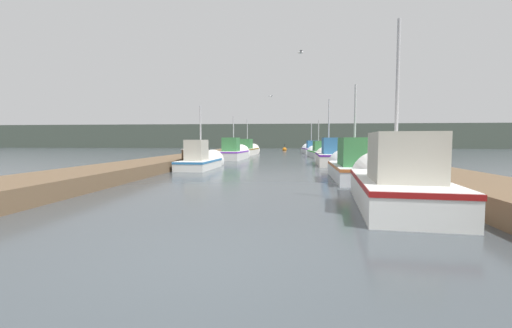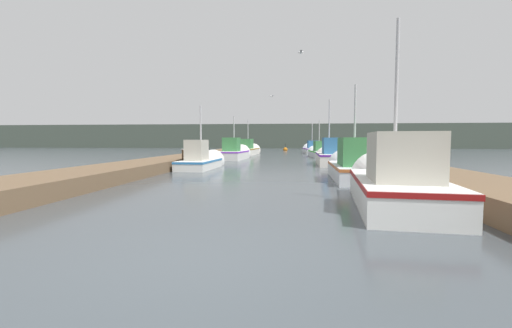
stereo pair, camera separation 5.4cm
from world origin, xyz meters
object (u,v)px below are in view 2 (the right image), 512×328
object	(u,v)px
fishing_boat_3	(329,156)
mooring_piling_0	(319,148)
fishing_boat_0	(393,181)
fishing_boat_7	(312,149)
fishing_boat_6	(248,150)
mooring_piling_1	(243,147)
fishing_boat_1	(354,165)
fishing_boat_2	(202,160)
channel_buoy	(285,149)
mooring_piling_2	(337,151)
seagull_lead	(301,52)
mooring_piling_3	(185,159)
fishing_boat_4	(235,153)
seagull_1	(271,96)
fishing_boat_5	(319,152)

from	to	relation	value
fishing_boat_3	mooring_piling_0	bearing A→B (deg)	88.47
fishing_boat_0	fishing_boat_7	xyz separation A→B (m)	(-0.17, 30.26, -0.09)
fishing_boat_6	mooring_piling_1	xyz separation A→B (m)	(-1.37, 5.88, 0.15)
fishing_boat_1	fishing_boat_2	xyz separation A→B (m)	(-7.09, 4.14, -0.10)
fishing_boat_0	fishing_boat_6	xyz separation A→B (m)	(-6.81, 26.41, -0.02)
channel_buoy	mooring_piling_2	bearing A→B (deg)	-78.29
fishing_boat_1	seagull_lead	bearing A→B (deg)	119.54
fishing_boat_7	seagull_lead	xyz separation A→B (m)	(-1.81, -21.35, 5.36)
mooring_piling_3	fishing_boat_4	bearing A→B (deg)	82.78
fishing_boat_2	mooring_piling_2	bearing A→B (deg)	49.58
fishing_boat_0	fishing_boat_1	bearing A→B (deg)	95.88
channel_buoy	seagull_lead	distance (m)	31.06
fishing_boat_6	seagull_1	size ratio (longest dim) A/B	12.74
fishing_boat_2	fishing_boat_4	world-z (taller)	fishing_boat_4
mooring_piling_0	fishing_boat_1	bearing A→B (deg)	-91.82
mooring_piling_2	seagull_lead	xyz separation A→B (m)	(-3.07, -9.48, 5.11)
mooring_piling_1	mooring_piling_2	size ratio (longest dim) A/B	0.98
mooring_piling_1	fishing_boat_6	bearing A→B (deg)	-76.83
fishing_boat_4	mooring_piling_1	world-z (taller)	fishing_boat_4
fishing_boat_3	mooring_piling_3	bearing A→B (deg)	-151.33
fishing_boat_2	mooring_piling_1	world-z (taller)	fishing_boat_2
fishing_boat_6	fishing_boat_1	bearing A→B (deg)	-67.92
mooring_piling_2	fishing_boat_7	bearing A→B (deg)	96.05
fishing_boat_5	fishing_boat_6	distance (m)	7.91
fishing_boat_7	seagull_1	size ratio (longest dim) A/B	10.28
fishing_boat_1	mooring_piling_1	bearing A→B (deg)	108.36
fishing_boat_2	fishing_boat_6	xyz separation A→B (m)	(0.27, 17.09, 0.09)
fishing_boat_3	mooring_piling_3	world-z (taller)	fishing_boat_3
fishing_boat_2	fishing_boat_1	bearing A→B (deg)	-28.72
channel_buoy	fishing_boat_5	bearing A→B (deg)	-79.18
fishing_boat_1	seagull_lead	xyz separation A→B (m)	(-1.98, 3.73, 5.28)
fishing_boat_0	channel_buoy	world-z (taller)	fishing_boat_0
fishing_boat_1	mooring_piling_0	world-z (taller)	fishing_boat_1
seagull_lead	seagull_1	bearing A→B (deg)	4.31
fishing_boat_2	mooring_piling_1	xyz separation A→B (m)	(-1.10, 22.97, 0.25)
fishing_boat_4	seagull_lead	world-z (taller)	seagull_lead
fishing_boat_2	mooring_piling_0	bearing A→B (deg)	74.07
fishing_boat_6	fishing_boat_7	world-z (taller)	fishing_boat_6
mooring_piling_3	seagull_lead	xyz separation A→B (m)	(5.96, -0.09, 5.27)
fishing_boat_7	mooring_piling_2	distance (m)	11.94
fishing_boat_4	fishing_boat_6	size ratio (longest dim) A/B	0.84
fishing_boat_0	mooring_piling_2	size ratio (longest dim) A/B	4.09
mooring_piling_0	seagull_lead	bearing A→B (deg)	-96.46
fishing_boat_1	mooring_piling_0	bearing A→B (deg)	89.73
mooring_piling_3	channel_buoy	xyz separation A→B (m)	(4.66, 30.43, -0.35)
fishing_boat_0	fishing_boat_4	xyz separation A→B (m)	(-6.80, 18.00, -0.04)
fishing_boat_0	seagull_1	size ratio (longest dim) A/B	11.15
mooring_piling_0	fishing_boat_4	bearing A→B (deg)	-114.81
fishing_boat_4	fishing_boat_6	distance (m)	8.41
mooring_piling_0	mooring_piling_2	size ratio (longest dim) A/B	0.80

